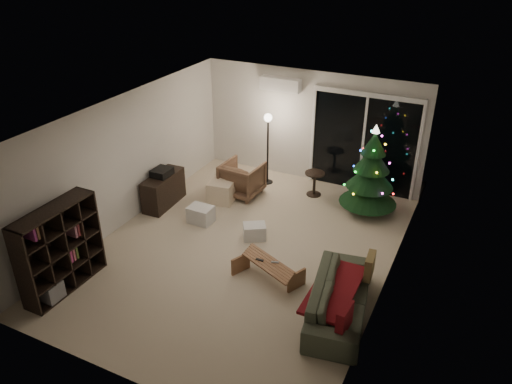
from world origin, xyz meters
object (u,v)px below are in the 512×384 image
(coffee_table, at_px, (268,271))
(armchair, at_px, (242,179))
(bookshelf, at_px, (52,246))
(christmas_tree, at_px, (371,170))
(media_cabinet, at_px, (164,190))
(sofa, at_px, (340,298))

(coffee_table, bearing_deg, armchair, 149.47)
(bookshelf, distance_m, christmas_tree, 5.94)
(media_cabinet, xyz_separation_m, sofa, (4.30, -1.63, -0.05))
(bookshelf, bearing_deg, coffee_table, 7.84)
(sofa, xyz_separation_m, coffee_table, (-1.29, 0.27, -0.12))
(armchair, height_order, coffee_table, armchair)
(coffee_table, bearing_deg, media_cabinet, 179.83)
(bookshelf, distance_m, media_cabinet, 2.95)
(bookshelf, bearing_deg, christmas_tree, 29.54)
(media_cabinet, height_order, christmas_tree, christmas_tree)
(media_cabinet, bearing_deg, coffee_table, -27.09)
(bookshelf, height_order, armchair, bookshelf)
(media_cabinet, distance_m, christmas_tree, 4.22)
(sofa, bearing_deg, armchair, 38.50)
(bookshelf, bearing_deg, sofa, -2.97)
(bookshelf, xyz_separation_m, coffee_table, (3.01, 1.57, -0.55))
(sofa, bearing_deg, media_cabinet, 59.78)
(media_cabinet, relative_size, christmas_tree, 0.58)
(christmas_tree, bearing_deg, armchair, -170.22)
(bookshelf, relative_size, sofa, 0.73)
(armchair, height_order, christmas_tree, christmas_tree)
(coffee_table, height_order, christmas_tree, christmas_tree)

